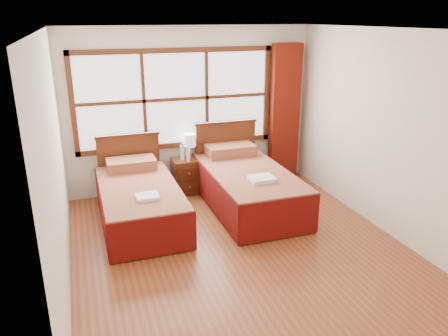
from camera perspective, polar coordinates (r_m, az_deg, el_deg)
name	(u,v)px	position (r m, az deg, el deg)	size (l,w,h in m)	color
floor	(240,248)	(5.51, 2.09, -10.45)	(4.50, 4.50, 0.00)	brown
ceiling	(243,29)	(4.79, 2.49, 17.69)	(4.50, 4.50, 0.00)	white
wall_back	(191,110)	(7.08, -4.33, 7.55)	(4.00, 4.00, 0.00)	silver
wall_left	(55,167)	(4.69, -21.17, 0.17)	(4.50, 4.50, 0.00)	silver
wall_right	(387,134)	(5.99, 20.48, 4.22)	(4.50, 4.50, 0.00)	silver
window	(176,99)	(6.95, -6.31, 8.94)	(3.16, 0.06, 1.56)	white
curtain	(285,113)	(7.53, 7.92, 7.12)	(0.50, 0.16, 2.30)	maroon
bed_left	(139,200)	(6.19, -11.02, -4.11)	(1.05, 2.07, 1.02)	#3F1C0D
bed_right	(246,185)	(6.55, 2.90, -2.19)	(1.13, 2.19, 1.10)	#3F1C0D
nightstand	(186,176)	(7.08, -4.95, -1.04)	(0.43, 0.42, 0.57)	#4E2311
towels_left	(147,197)	(5.61, -10.00, -3.70)	(0.29, 0.25, 0.04)	white
towels_right	(262,179)	(6.02, 4.98, -1.39)	(0.33, 0.29, 0.05)	white
lamp	(190,141)	(7.00, -4.52, 3.54)	(0.20, 0.20, 0.39)	gold
bottle_near	(182,152)	(6.93, -5.45, 2.05)	(0.07, 0.07, 0.27)	silver
bottle_far	(188,155)	(6.86, -4.71, 1.71)	(0.06, 0.06, 0.22)	silver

